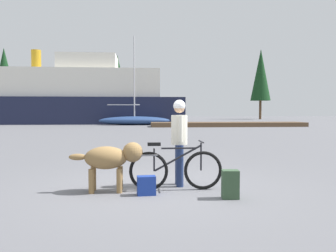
{
  "coord_description": "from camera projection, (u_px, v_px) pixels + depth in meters",
  "views": [
    {
      "loc": [
        -0.34,
        -6.4,
        1.48
      ],
      "look_at": [
        0.33,
        1.54,
        1.11
      ],
      "focal_mm": 35.89,
      "sensor_mm": 36.0,
      "label": 1
    }
  ],
  "objects": [
    {
      "name": "dock_pier",
      "position": [
        228.0,
        124.0,
        31.57
      ],
      "size": [
        14.45,
        2.67,
        0.4
      ],
      "primitive_type": "cube",
      "color": "brown",
      "rests_on": "ground_plane"
    },
    {
      "name": "handbag_pannier",
      "position": [
        146.0,
        186.0,
        5.87
      ],
      "size": [
        0.34,
        0.21,
        0.33
      ],
      "primitive_type": "cube",
      "rotation": [
        0.0,
        0.0,
        0.09
      ],
      "color": "navy",
      "rests_on": "ground_plane"
    },
    {
      "name": "pine_tree_far_left",
      "position": [
        4.0,
        78.0,
        53.08
      ],
      "size": [
        4.09,
        4.09,
        11.43
      ],
      "color": "#4C331E",
      "rests_on": "ground_plane"
    },
    {
      "name": "pine_tree_far_right",
      "position": [
        261.0,
        75.0,
        58.8
      ],
      "size": [
        3.46,
        3.46,
        12.3
      ],
      "color": "#4C331E",
      "rests_on": "ground_plane"
    },
    {
      "name": "backpack",
      "position": [
        230.0,
        184.0,
        5.64
      ],
      "size": [
        0.3,
        0.23,
        0.48
      ],
      "primitive_type": "cube",
      "rotation": [
        0.0,
        0.0,
        -0.1
      ],
      "color": "#334C33",
      "rests_on": "ground_plane"
    },
    {
      "name": "pine_tree_center",
      "position": [
        118.0,
        80.0,
        53.54
      ],
      "size": [
        3.51,
        3.51,
        10.38
      ],
      "color": "#4C331E",
      "rests_on": "ground_plane"
    },
    {
      "name": "dog",
      "position": [
        111.0,
        158.0,
        6.12
      ],
      "size": [
        1.34,
        0.49,
        0.9
      ],
      "color": "olive",
      "rests_on": "ground_plane"
    },
    {
      "name": "ground_plane",
      "position": [
        157.0,
        187.0,
        6.46
      ],
      "size": [
        160.0,
        160.0,
        0.0
      ],
      "primitive_type": "plane",
      "color": "slate"
    },
    {
      "name": "sailboat_moored",
      "position": [
        134.0,
        120.0,
        34.93
      ],
      "size": [
        7.4,
        2.07,
        9.21
      ],
      "color": "navy",
      "rests_on": "ground_plane"
    },
    {
      "name": "person_cyclist",
      "position": [
        179.0,
        134.0,
        6.59
      ],
      "size": [
        0.32,
        0.53,
        1.69
      ],
      "color": "navy",
      "rests_on": "ground_plane"
    },
    {
      "name": "ferry_boat",
      "position": [
        67.0,
        98.0,
        39.78
      ],
      "size": [
        27.53,
        8.74,
        8.59
      ],
      "color": "#191E38",
      "rests_on": "ground_plane"
    },
    {
      "name": "bicycle",
      "position": [
        175.0,
        169.0,
        6.23
      ],
      "size": [
        1.74,
        0.44,
        0.92
      ],
      "color": "black",
      "rests_on": "ground_plane"
    }
  ]
}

